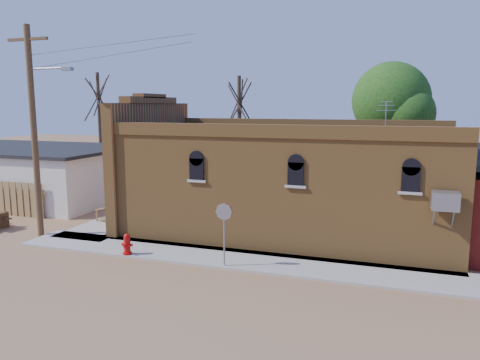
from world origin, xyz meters
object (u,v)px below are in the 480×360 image
(brick_bar, at_px, (282,180))
(utility_pole, at_px, (35,127))
(trash_barrel, at_px, (126,205))
(stop_sign, at_px, (224,218))
(fire_hydrant, at_px, (127,244))

(brick_bar, distance_m, utility_pole, 10.96)
(brick_bar, distance_m, trash_barrel, 8.69)
(utility_pole, distance_m, stop_sign, 9.59)
(brick_bar, relative_size, utility_pole, 1.82)
(utility_pole, xyz_separation_m, stop_sign, (9.05, -1.20, -2.95))
(fire_hydrant, bearing_deg, trash_barrel, 116.87)
(utility_pole, height_order, trash_barrel, utility_pole)
(stop_sign, relative_size, trash_barrel, 2.57)
(fire_hydrant, xyz_separation_m, stop_sign, (3.96, 0.00, 1.35))
(stop_sign, height_order, trash_barrel, stop_sign)
(utility_pole, distance_m, trash_barrel, 6.49)
(fire_hydrant, distance_m, stop_sign, 4.18)
(fire_hydrant, bearing_deg, brick_bar, 43.83)
(utility_pole, bearing_deg, fire_hydrant, -13.32)
(utility_pole, xyz_separation_m, fire_hydrant, (5.09, -1.20, -4.29))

